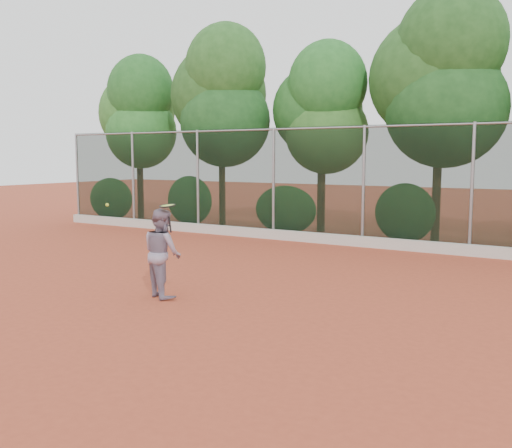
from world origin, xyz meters
The scene contains 7 objects.
ground centered at (0.00, 0.00, 0.00)m, with size 80.00×80.00×0.00m, color #A84127.
concrete_curb centered at (0.00, 6.82, 0.15)m, with size 24.00×0.20×0.30m, color beige.
tennis_player centered at (-0.98, -0.74, 0.83)m, with size 0.80×0.63×1.65m, color gray.
chainlink_fence centered at (0.00, 7.00, 1.86)m, with size 24.09×0.09×3.50m.
foliage_backdrop centered at (-0.55, 8.98, 4.40)m, with size 23.70×3.63×7.55m.
tennis_racket centered at (-0.76, -0.82, 1.68)m, with size 0.37×0.37×0.53m.
tennis_ball_in_flight centered at (-2.98, -0.15, 1.59)m, with size 0.07×0.07×0.07m.
Camera 1 is at (5.93, -8.75, 2.61)m, focal length 40.00 mm.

